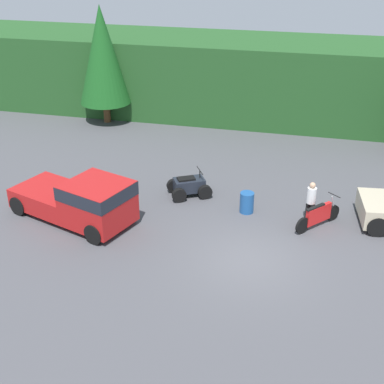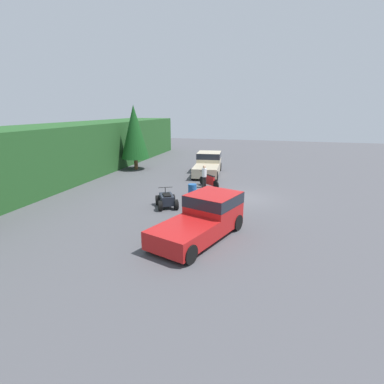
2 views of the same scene
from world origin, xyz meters
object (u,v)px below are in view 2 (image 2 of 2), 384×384
at_px(dirt_bike, 209,181).
at_px(rider_person, 204,176).
at_px(steel_barrel, 192,190).
at_px(quad_atv, 167,200).
at_px(pickup_truck_second, 208,163).
at_px(pickup_truck_red, 205,216).

distance_m(dirt_bike, rider_person, 0.64).
bearing_deg(steel_barrel, quad_atv, 161.23).
distance_m(quad_atv, steel_barrel, 2.82).
bearing_deg(quad_atv, pickup_truck_second, -30.67).
bearing_deg(pickup_truck_second, quad_atv, 171.92).
distance_m(pickup_truck_red, steel_barrel, 6.65).
bearing_deg(dirt_bike, pickup_truck_red, 141.87).
height_order(pickup_truck_second, rider_person, pickup_truck_second).
bearing_deg(dirt_bike, steel_barrel, 120.37).
xyz_separation_m(pickup_truck_red, quad_atv, (3.54, 3.23, -0.55)).
height_order(pickup_truck_red, quad_atv, pickup_truck_red).
bearing_deg(dirt_bike, quad_atv, 116.27).
relative_size(quad_atv, steel_barrel, 2.42).
xyz_separation_m(pickup_truck_second, steel_barrel, (-7.80, -0.61, -0.55)).
height_order(pickup_truck_second, quad_atv, pickup_truck_second).
bearing_deg(steel_barrel, pickup_truck_second, 4.45).
bearing_deg(pickup_truck_red, steel_barrel, 39.74).
height_order(pickup_truck_red, steel_barrel, pickup_truck_red).
relative_size(pickup_truck_red, pickup_truck_second, 0.99).
bearing_deg(quad_atv, pickup_truck_red, -166.66).
relative_size(rider_person, steel_barrel, 1.99).
bearing_deg(rider_person, dirt_bike, -102.17).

